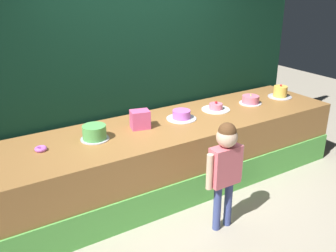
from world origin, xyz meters
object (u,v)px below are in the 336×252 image
cake_center_right (216,107)px  cake_far_right (280,92)px  child_figure (225,162)px  cake_left (94,133)px  donut (41,149)px  cake_center_left (181,115)px  cake_right (250,100)px  pink_box (140,119)px

cake_center_right → cake_far_right: bearing=-2.9°
child_figure → cake_left: bearing=130.6°
donut → cake_left: cake_left is taller
cake_center_left → cake_center_right: (0.53, 0.04, -0.01)m
cake_left → cake_center_left: size_ratio=0.84×
cake_right → cake_far_right: (0.53, -0.01, 0.02)m
cake_left → cake_center_right: (1.59, 0.05, -0.04)m
cake_right → cake_center_right: bearing=175.3°
cake_center_left → cake_far_right: 1.59m
donut → cake_far_right: 3.19m
cake_center_left → cake_right: cake_right is taller
cake_left → cake_right: 2.12m
child_figure → cake_right: bearing=38.6°
cake_left → cake_center_left: bearing=0.9°
child_figure → cake_far_right: child_figure is taller
cake_center_left → cake_left: bearing=-179.1°
donut → cake_center_right: size_ratio=0.33×
child_figure → donut: 1.73m
pink_box → cake_right: 1.59m
pink_box → donut: size_ratio=1.72×
cake_center_left → cake_center_right: cake_center_right is taller
cake_center_right → donut: bearing=-179.2°
cake_far_right → cake_right: bearing=179.0°
cake_center_left → cake_far_right: size_ratio=1.08×
cake_right → cake_far_right: 0.53m
child_figure → cake_right: 1.62m
cake_left → cake_center_left: 1.06m
donut → cake_left: (0.53, -0.02, 0.05)m
cake_center_left → cake_center_right: 0.53m
cake_left → cake_center_left: (1.06, 0.02, -0.03)m
cake_far_right → cake_center_left: bearing=179.4°
donut → cake_center_left: 1.59m
child_figure → cake_far_right: 2.06m
donut → cake_center_left: cake_center_left is taller
donut → cake_far_right: cake_far_right is taller
pink_box → donut: bearing=-179.8°
child_figure → cake_center_right: size_ratio=3.17×
pink_box → cake_right: size_ratio=0.69×
child_figure → pink_box: 1.09m
cake_far_right → pink_box: bearing=179.3°
pink_box → cake_far_right: bearing=-0.7°
pink_box → cake_center_right: pink_box is taller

